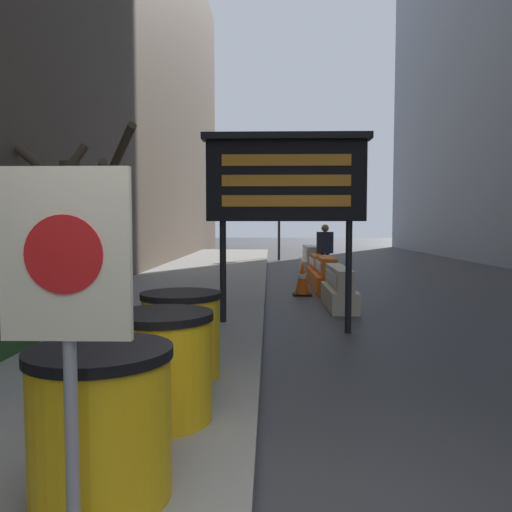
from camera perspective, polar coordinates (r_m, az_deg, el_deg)
bare_tree at (r=9.03m, az=-19.87°, el=4.19°), size 1.89×2.08×3.25m
barrel_drum_foreground at (r=3.04m, az=-17.30°, el=-17.71°), size 0.80×0.80×0.85m
barrel_drum_middle at (r=4.03m, az=-10.69°, el=-12.23°), size 0.80×0.80×0.85m
barrel_drum_back at (r=5.10m, az=-8.55°, el=-8.83°), size 0.80×0.80×0.85m
warning_sign at (r=2.33m, az=-20.82°, el=-3.54°), size 0.57×0.08×1.77m
message_board at (r=7.72m, az=3.44°, el=8.59°), size 2.55×0.36×3.05m
jersey_barrier_cream at (r=10.27m, az=9.44°, el=-3.79°), size 0.52×2.06×0.82m
jersey_barrier_orange_near at (r=12.48m, az=8.02°, el=-2.35°), size 0.61×1.62×0.87m
jersey_barrier_orange_far at (r=14.65m, az=7.06°, el=-1.60°), size 0.53×2.05×0.79m
jersey_barrier_white at (r=17.20m, az=6.23°, el=-0.59°), size 0.65×2.16×0.94m
traffic_cone_near at (r=18.28m, az=7.19°, el=-0.47°), size 0.43×0.43×0.77m
traffic_cone_mid at (r=11.85m, az=5.31°, el=-2.62°), size 0.45×0.45×0.80m
traffic_light_near_curb at (r=23.25m, az=2.66°, el=6.63°), size 0.28×0.45×3.99m
pedestrian_worker at (r=15.01m, az=7.89°, el=0.98°), size 0.51×0.47×1.68m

